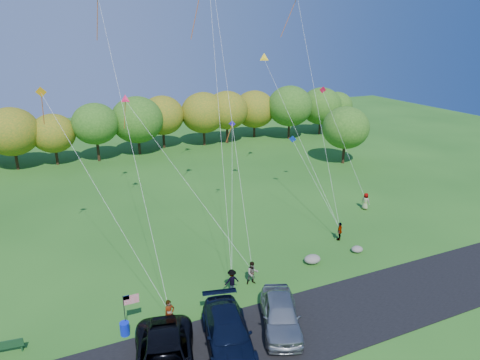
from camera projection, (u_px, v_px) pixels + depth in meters
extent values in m
plane|color=#215819|center=(250.00, 296.00, 28.06)|extent=(140.00, 140.00, 0.00)
cube|color=black|center=(279.00, 333.00, 24.61)|extent=(44.00, 6.00, 0.06)
cylinder|color=#372214|center=(18.00, 157.00, 54.49)|extent=(0.36, 0.36, 2.52)
ellipsoid|color=#255917|center=(13.00, 133.00, 53.44)|extent=(5.93, 5.93, 5.34)
cylinder|color=#372214|center=(62.00, 148.00, 57.44)|extent=(0.36, 0.36, 3.09)
ellipsoid|color=#3A6419|center=(58.00, 120.00, 56.19)|extent=(6.93, 6.93, 6.24)
cylinder|color=#372214|center=(104.00, 148.00, 57.91)|extent=(0.36, 0.36, 2.83)
ellipsoid|color=#3A6419|center=(101.00, 124.00, 56.82)|extent=(5.86, 5.86, 5.28)
cylinder|color=#372214|center=(137.00, 143.00, 60.73)|extent=(0.36, 0.36, 2.70)
ellipsoid|color=#255917|center=(135.00, 119.00, 59.57)|extent=(6.63, 6.63, 5.97)
cylinder|color=#372214|center=(169.00, 140.00, 62.41)|extent=(0.36, 0.36, 2.89)
ellipsoid|color=#255917|center=(168.00, 119.00, 61.40)|extent=(4.97, 4.97, 4.47)
cylinder|color=#372214|center=(202.00, 135.00, 64.41)|extent=(0.36, 0.36, 3.18)
ellipsoid|color=#3A6419|center=(201.00, 112.00, 63.24)|extent=(6.06, 6.06, 5.46)
cylinder|color=#372214|center=(237.00, 135.00, 65.98)|extent=(0.36, 0.36, 2.55)
ellipsoid|color=#255917|center=(236.00, 114.00, 64.90)|extent=(6.10, 6.10, 5.49)
cylinder|color=#372214|center=(262.00, 134.00, 67.41)|extent=(0.36, 0.36, 2.29)
ellipsoid|color=#3A6419|center=(263.00, 115.00, 66.44)|extent=(5.51, 5.51, 4.96)
cylinder|color=#372214|center=(283.00, 128.00, 71.59)|extent=(0.36, 0.36, 2.25)
ellipsoid|color=#3A6419|center=(284.00, 109.00, 70.58)|extent=(5.94, 5.94, 5.34)
cylinder|color=#372214|center=(316.00, 128.00, 70.30)|extent=(0.36, 0.36, 2.75)
ellipsoid|color=#3A6419|center=(317.00, 107.00, 69.14)|extent=(6.58, 6.58, 5.93)
cylinder|color=#372214|center=(332.00, 120.00, 75.36)|extent=(0.36, 0.36, 3.16)
ellipsoid|color=#3A6419|center=(333.00, 101.00, 74.26)|extent=(5.41, 5.41, 4.87)
cylinder|color=#372214|center=(344.00, 153.00, 55.81)|extent=(0.36, 0.36, 2.80)
ellipsoid|color=#255917|center=(346.00, 128.00, 54.70)|extent=(6.00, 6.00, 5.40)
imported|color=black|center=(228.00, 333.00, 23.30)|extent=(3.67, 6.38, 1.74)
imported|color=#8F9498|center=(281.00, 314.00, 24.77)|extent=(3.96, 5.69, 1.80)
imported|color=#4C4C59|center=(170.00, 314.00, 24.93)|extent=(0.73, 0.58, 1.77)
imported|color=#4C4C59|center=(252.00, 273.00, 29.21)|extent=(0.93, 0.79, 1.67)
imported|color=#4C4C59|center=(232.00, 281.00, 28.37)|extent=(1.06, 0.64, 1.61)
imported|color=#4C4C59|center=(340.00, 231.00, 35.39)|extent=(0.95, 0.91, 1.58)
imported|color=#4C4C59|center=(365.00, 201.00, 41.49)|extent=(0.83, 0.96, 1.67)
cube|color=#153A1D|center=(8.00, 347.00, 23.03)|extent=(1.64, 0.32, 0.05)
cube|color=#153A1D|center=(7.00, 345.00, 22.79)|extent=(1.63, 0.26, 0.50)
cube|color=#153A1D|center=(22.00, 346.00, 23.35)|extent=(0.12, 0.41, 0.38)
cylinder|color=#0D23D1|center=(125.00, 329.00, 24.41)|extent=(0.54, 0.54, 0.80)
cylinder|color=black|center=(125.00, 314.00, 24.32)|extent=(0.05, 0.05, 2.45)
cube|color=red|center=(131.00, 299.00, 24.20)|extent=(0.88, 0.59, 0.02)
cube|color=navy|center=(126.00, 298.00, 24.05)|extent=(0.35, 0.02, 0.27)
ellipsoid|color=#9C9388|center=(312.00, 259.00, 31.99)|extent=(1.28, 1.00, 0.64)
ellipsoid|color=gray|center=(357.00, 249.00, 33.60)|extent=(0.94, 0.79, 0.49)
cone|color=yellow|center=(264.00, 58.00, 37.59)|extent=(0.96, 0.68, 0.86)
cube|color=red|center=(323.00, 90.00, 40.51)|extent=(0.68, 0.19, 0.68)
cube|color=orange|center=(41.00, 92.00, 27.54)|extent=(0.69, 0.24, 0.70)
cube|color=#1236BA|center=(293.00, 139.00, 43.70)|extent=(0.59, 0.53, 0.75)
cone|color=#E41046|center=(125.00, 99.00, 36.47)|extent=(0.92, 0.55, 0.82)
cube|color=#3F1BF4|center=(232.00, 124.00, 37.01)|extent=(0.47, 0.38, 0.56)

